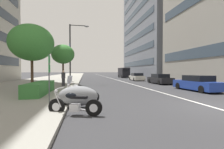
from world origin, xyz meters
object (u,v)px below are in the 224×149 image
Objects in this scene: street_tree_far_plaza at (32,43)px; motorcycle_far_end_row at (80,95)px; car_far_down_avenue at (160,79)px; motorcycle_mid_row at (74,105)px; delivery_van_ahead at (124,72)px; street_lamp_with_banners at (73,47)px; street_tree_near_plaza_corner at (63,54)px; parking_sign_by_curb at (49,73)px; pedestrian_on_plaza at (63,78)px; motorcycle_nearest_camera at (78,96)px; car_mid_block_traffic at (197,84)px; motorcycle_second_in_row at (77,91)px; car_lead_in_lane at (137,77)px.

motorcycle_far_end_row is at bearing -142.35° from street_tree_far_plaza.
motorcycle_far_end_row is 0.45× the size of car_far_down_avenue.
motorcycle_mid_row is 36.29m from delivery_van_ahead.
street_tree_far_plaza is at bearing -46.38° from motorcycle_mid_row.
street_lamp_with_banners reaches higher than street_tree_near_plaza_corner.
parking_sign_by_curb reaches higher than motorcycle_far_end_row.
pedestrian_on_plaza is (-3.21, -0.43, -2.90)m from street_tree_near_plaza_corner.
street_tree_near_plaza_corner is (12.03, 2.47, 3.46)m from motorcycle_far_end_row.
street_lamp_with_banners is at bearing 147.97° from delivery_van_ahead.
car_mid_block_traffic is at bearing -140.77° from motorcycle_nearest_camera.
parking_sign_by_curb is (-2.44, 1.25, 1.26)m from motorcycle_second_in_row.
street_tree_far_plaza reaches higher than car_mid_block_traffic.
pedestrian_on_plaza reaches higher than car_far_down_avenue.
street_tree_far_plaza reaches higher than car_far_down_avenue.
street_tree_near_plaza_corner reaches higher than car_far_down_avenue.
street_tree_far_plaza reaches higher than motorcycle_far_end_row.
street_tree_near_plaza_corner is at bearing -58.13° from motorcycle_far_end_row.
delivery_van_ahead is (30.49, -10.63, 0.94)m from motorcycle_second_in_row.
street_lamp_with_banners is at bearing -72.21° from motorcycle_nearest_camera.
street_tree_far_plaza is (6.40, 2.72, 2.50)m from parking_sign_by_curb.
car_lead_in_lane is (20.53, -9.78, 0.08)m from motorcycle_nearest_camera.
street_lamp_with_banners reaches higher than motorcycle_nearest_camera.
motorcycle_mid_row is 17.62m from car_far_down_avenue.
car_far_down_avenue is at bearing -109.63° from motorcycle_mid_row.
delivery_van_ahead is at bearing -0.83° from car_lead_in_lane.
motorcycle_mid_row reaches higher than motorcycle_nearest_camera.
street_tree_far_plaza is 3.32× the size of pedestrian_on_plaza.
motorcycle_mid_row is 0.41× the size of delivery_van_ahead.
motorcycle_second_in_row is 12.44m from street_lamp_with_banners.
street_tree_near_plaza_corner is (8.36, 12.72, 3.25)m from car_mid_block_traffic.
street_lamp_with_banners reaches higher than street_tree_far_plaza.
motorcycle_far_end_row is 1.50m from motorcycle_second_in_row.
car_far_down_avenue is at bearing 179.76° from delivery_van_ahead.
motorcycle_mid_row is 0.47× the size of car_lead_in_lane.
delivery_van_ahead is 0.95× the size of street_tree_far_plaza.
car_lead_in_lane is 13.26m from street_lamp_with_banners.
car_mid_block_traffic is 0.89× the size of delivery_van_ahead.
street_lamp_with_banners reaches higher than motorcycle_far_end_row.
pedestrian_on_plaza reaches higher than motorcycle_second_in_row.
motorcycle_second_in_row is at bearing -174.76° from street_lamp_with_banners.
street_tree_far_plaza is 5.12m from pedestrian_on_plaza.
pedestrian_on_plaza is at bearing -39.75° from motorcycle_second_in_row.
delivery_van_ahead is 1.06× the size of street_tree_near_plaza_corner.
street_tree_far_plaza is at bearing 80.26° from car_mid_block_traffic.
motorcycle_second_in_row is at bearing -178.95° from pedestrian_on_plaza.
motorcycle_second_in_row reaches higher than motorcycle_nearest_camera.
street_tree_near_plaza_corner is (0.68, 12.91, 3.26)m from car_far_down_avenue.
street_tree_far_plaza is (6.86, 4.12, 3.62)m from motorcycle_nearest_camera.
car_far_down_avenue is (14.08, -10.59, 0.22)m from motorcycle_mid_row.
car_far_down_avenue is 17.16m from parking_sign_by_curb.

